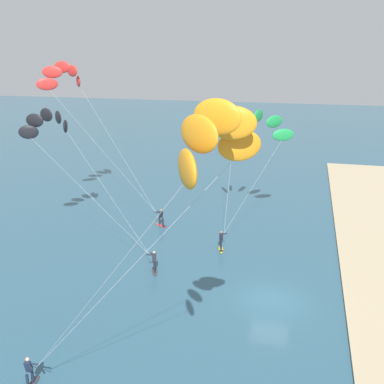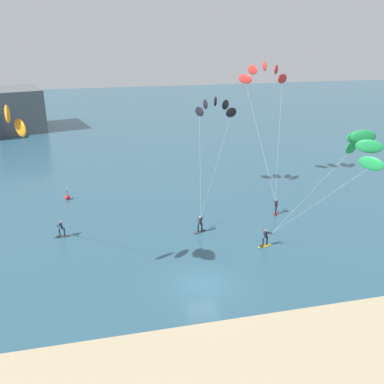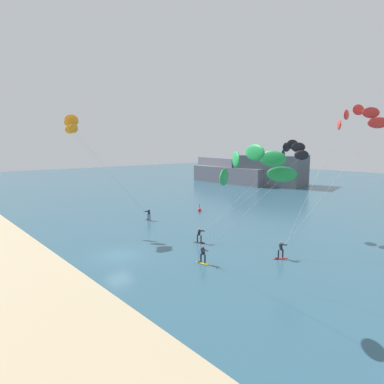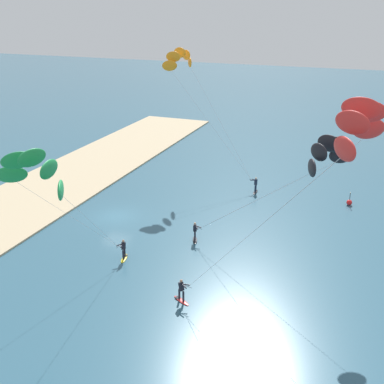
% 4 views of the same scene
% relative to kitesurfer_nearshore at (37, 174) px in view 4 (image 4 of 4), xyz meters
% --- Properties ---
extents(ground_plane, '(240.00, 240.00, 0.00)m').
position_rel_kitesurfer_nearshore_xyz_m(ground_plane, '(-13.90, -2.90, -9.11)').
color(ground_plane, '#2D566B').
extents(sand_strip, '(80.00, 11.08, 0.16)m').
position_rel_kitesurfer_nearshore_xyz_m(sand_strip, '(-13.90, -13.11, -9.03)').
color(sand_strip, tan).
rests_on(sand_strip, ground).
extents(kitesurfer_nearshore, '(9.49, 6.26, 10.76)m').
position_rel_kitesurfer_nearshore_xyz_m(kitesurfer_nearshore, '(0.00, 0.00, 0.00)').
color(kitesurfer_nearshore, yellow).
rests_on(kitesurfer_nearshore, ground).
extents(kitesurfer_mid_water, '(7.58, 12.52, 11.29)m').
position_rel_kitesurfer_nearshore_xyz_m(kitesurfer_mid_water, '(-7.78, 15.98, 0.59)').
color(kitesurfer_mid_water, '#333338').
rests_on(kitesurfer_mid_water, ground).
extents(kitesurfer_far_out, '(5.88, 12.15, 14.86)m').
position_rel_kitesurfer_nearshore_xyz_m(kitesurfer_far_out, '(-1.21, 17.99, 3.97)').
color(kitesurfer_far_out, red).
rests_on(kitesurfer_far_out, ground).
extents(kitesurfer_downwind, '(5.72, 11.00, 14.40)m').
position_rel_kitesurfer_nearshore_xyz_m(kitesurfer_downwind, '(-27.19, -1.30, 3.56)').
color(kitesurfer_downwind, '#333338').
rests_on(kitesurfer_downwind, ground).
extents(marker_buoy, '(0.56, 0.56, 1.38)m').
position_rel_kitesurfer_nearshore_xyz_m(marker_buoy, '(-24.80, 17.45, -8.81)').
color(marker_buoy, red).
rests_on(marker_buoy, ground).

